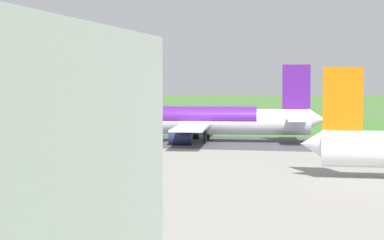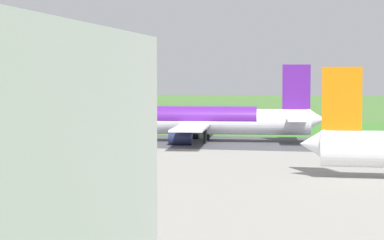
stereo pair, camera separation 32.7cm
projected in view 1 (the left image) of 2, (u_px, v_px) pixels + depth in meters
ground_plane at (151, 141)px, 146.49m from camera, size 800.00×800.00×0.00m
runway_asphalt at (151, 141)px, 146.49m from camera, size 600.00×30.06×0.06m
apron_concrete at (42, 175)px, 94.54m from camera, size 440.00×110.00×0.05m
grass_verge_foreground at (185, 130)px, 176.73m from camera, size 600.00×80.00×0.04m
airliner_main at (194, 121)px, 144.29m from camera, size 54.12×44.40×15.88m
no_stopping_sign at (278, 124)px, 175.04m from camera, size 0.60×0.10×2.91m
traffic_cone_orange at (259, 129)px, 175.78m from camera, size 0.40×0.40×0.55m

